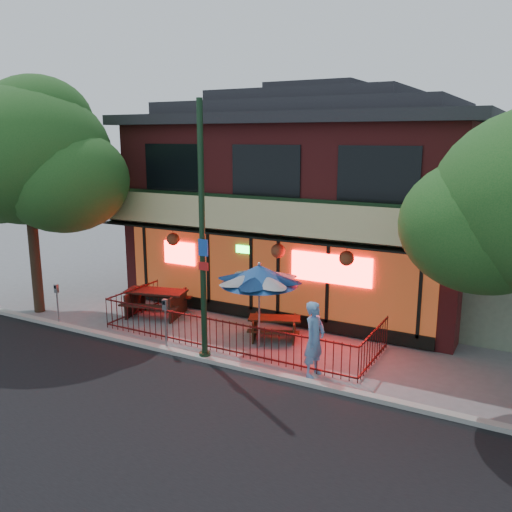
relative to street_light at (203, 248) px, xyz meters
The scene contains 13 objects.
ground 3.17m from the street_light, 90.34° to the left, with size 80.00×80.00×0.00m, color gray.
asphalt_street 6.42m from the street_light, 90.02° to the right, with size 80.00×11.00×0.00m, color black.
curb 3.09m from the street_light, 91.40° to the right, with size 80.00×0.25×0.12m, color #999993.
restaurant_building 7.58m from the street_light, 90.02° to the left, with size 12.96×9.49×8.05m.
patio_fence 2.68m from the street_light, 90.15° to the left, with size 8.44×2.62×1.00m.
street_light is the anchor object (origin of this frame).
street_tree_left 7.91m from the street_light, behind, with size 5.60×5.60×8.05m.
picnic_table_left 5.02m from the street_light, 146.73° to the left, with size 2.40×2.06×0.88m.
picnic_table_right 3.72m from the street_light, 67.71° to the left, with size 1.90×1.70×0.67m.
patio_umbrella 2.02m from the street_light, 60.09° to the left, with size 2.24×2.24×2.56m.
pedestrian 3.77m from the street_light, ahead, with size 0.72×0.47×1.97m, color #6390C6.
parking_meter_near 2.50m from the street_light, behind, with size 0.16×0.14×1.54m.
parking_meter_far 6.15m from the street_light, behind, with size 0.13×0.12×1.39m.
Camera 1 is at (8.01, -12.05, 6.05)m, focal length 38.00 mm.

